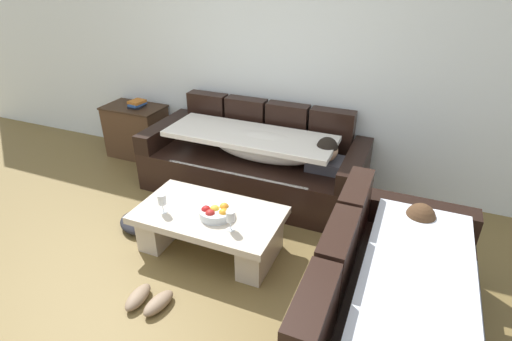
% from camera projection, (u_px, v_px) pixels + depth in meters
% --- Properties ---
extents(ground_plane, '(14.00, 14.00, 0.00)m').
position_uv_depth(ground_plane, '(159.00, 286.00, 3.06)').
color(ground_plane, brown).
extents(back_wall, '(9.00, 0.10, 2.70)m').
position_uv_depth(back_wall, '(265.00, 52.00, 4.17)').
color(back_wall, white).
rests_on(back_wall, ground_plane).
extents(couch_along_wall, '(2.27, 0.92, 0.88)m').
position_uv_depth(couch_along_wall, '(256.00, 162.00, 4.18)').
color(couch_along_wall, black).
rests_on(couch_along_wall, ground_plane).
extents(couch_near_window, '(0.92, 1.98, 0.88)m').
position_uv_depth(couch_near_window, '(391.00, 315.00, 2.39)').
color(couch_near_window, black).
rests_on(couch_near_window, ground_plane).
extents(coffee_table, '(1.20, 0.68, 0.38)m').
position_uv_depth(coffee_table, '(210.00, 226.00, 3.34)').
color(coffee_table, beige).
rests_on(coffee_table, ground_plane).
extents(fruit_bowl, '(0.28, 0.28, 0.10)m').
position_uv_depth(fruit_bowl, '(216.00, 212.00, 3.20)').
color(fruit_bowl, silver).
rests_on(fruit_bowl, coffee_table).
extents(wine_glass_near_left, '(0.07, 0.07, 0.17)m').
position_uv_depth(wine_glass_near_left, '(162.00, 200.00, 3.22)').
color(wine_glass_near_left, silver).
rests_on(wine_glass_near_left, coffee_table).
extents(wine_glass_near_right, '(0.07, 0.07, 0.17)m').
position_uv_depth(wine_glass_near_right, '(230.00, 217.00, 3.01)').
color(wine_glass_near_right, silver).
rests_on(wine_glass_near_right, coffee_table).
extents(side_cabinet, '(0.72, 0.44, 0.64)m').
position_uv_depth(side_cabinet, '(137.00, 131.00, 4.95)').
color(side_cabinet, '#4B321F').
rests_on(side_cabinet, ground_plane).
extents(book_stack_on_cabinet, '(0.18, 0.21, 0.08)m').
position_uv_depth(book_stack_on_cabinet, '(137.00, 104.00, 4.76)').
color(book_stack_on_cabinet, black).
rests_on(book_stack_on_cabinet, side_cabinet).
extents(pair_of_shoes, '(0.32, 0.29, 0.09)m').
position_uv_depth(pair_of_shoes, '(148.00, 300.00, 2.88)').
color(pair_of_shoes, '#8C7259').
rests_on(pair_of_shoes, ground_plane).
extents(crumpled_garment, '(0.50, 0.47, 0.12)m').
position_uv_depth(crumpled_garment, '(139.00, 222.00, 3.70)').
color(crumpled_garment, '#232328').
rests_on(crumpled_garment, ground_plane).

